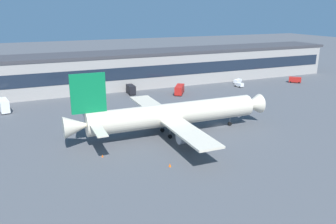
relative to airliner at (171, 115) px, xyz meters
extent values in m
plane|color=#4C4F54|center=(15.71, 1.10, -5.52)|extent=(600.00, 600.00, 0.00)
cube|color=#9E9993|center=(15.71, 62.19, 1.21)|extent=(181.43, 19.84, 13.46)
cube|color=#38383D|center=(15.71, 62.19, 8.54)|extent=(185.06, 20.24, 1.20)
cube|color=#192333|center=(15.71, 52.22, 1.89)|extent=(177.80, 0.16, 4.85)
cylinder|color=beige|center=(0.89, -0.01, 0.02)|extent=(45.81, 6.47, 5.87)
cone|color=beige|center=(25.52, -0.33, 0.02)|extent=(5.36, 5.65, 5.58)
cone|color=beige|center=(-24.04, 0.31, 0.02)|extent=(6.53, 5.37, 5.29)
cube|color=#0C723F|center=(-20.98, 0.27, 7.65)|extent=(8.23, 0.61, 9.40)
cube|color=beige|center=(-20.40, 6.73, 0.90)|extent=(2.54, 10.60, 0.30)
cube|color=beige|center=(-20.57, -6.20, 0.90)|extent=(2.54, 10.60, 0.30)
cube|color=beige|center=(-0.94, 13.24, -0.57)|extent=(6.27, 20.66, 0.50)
cube|color=beige|center=(-1.28, -13.21, -0.57)|extent=(6.27, 20.66, 0.50)
cylinder|color=#99999E|center=(0.02, 10.14, -2.59)|extent=(4.89, 3.29, 3.23)
cylinder|color=#99999E|center=(-0.24, -10.14, -2.59)|extent=(4.89, 3.29, 3.23)
cylinder|color=black|center=(18.27, -0.24, -4.97)|extent=(1.11, 0.51, 1.10)
cylinder|color=slate|center=(18.27, -0.24, -3.39)|extent=(0.24, 0.24, 2.60)
cylinder|color=black|center=(-1.37, 2.66, -4.97)|extent=(1.11, 0.51, 1.10)
cylinder|color=slate|center=(-1.37, 2.66, -3.39)|extent=(0.24, 0.24, 2.60)
cylinder|color=black|center=(-1.43, -2.62, -4.97)|extent=(1.11, 0.51, 1.10)
cylinder|color=slate|center=(-1.43, -2.62, -3.39)|extent=(0.24, 0.24, 2.60)
cube|color=black|center=(4.19, 47.57, -3.57)|extent=(2.64, 6.09, 3.20)
cube|color=black|center=(4.13, 45.92, -2.93)|extent=(2.29, 2.19, 0.80)
cylinder|color=black|center=(5.19, 45.43, -5.17)|extent=(0.33, 0.71, 0.70)
cylinder|color=black|center=(3.03, 45.51, -5.17)|extent=(0.33, 0.71, 0.70)
cylinder|color=black|center=(5.36, 49.62, -5.17)|extent=(0.33, 0.71, 0.70)
cylinder|color=black|center=(3.20, 49.71, -5.17)|extent=(0.33, 0.71, 0.70)
cube|color=white|center=(50.39, 41.21, -4.42)|extent=(2.61, 3.90, 1.50)
cube|color=black|center=(50.57, 40.23, -4.12)|extent=(2.03, 1.57, 0.38)
cylinder|color=black|center=(51.50, 40.13, -5.17)|extent=(0.42, 0.74, 0.70)
cylinder|color=black|center=(49.73, 39.81, -5.17)|extent=(0.42, 0.74, 0.70)
cylinder|color=black|center=(51.06, 42.61, -5.17)|extent=(0.42, 0.74, 0.70)
cylinder|color=black|center=(49.28, 42.29, -5.17)|extent=(0.42, 0.74, 0.70)
cube|color=white|center=(-40.84, 40.52, -3.27)|extent=(3.71, 7.52, 3.80)
cube|color=black|center=(-41.16, 42.47, -2.51)|extent=(2.76, 2.87, 0.95)
cylinder|color=black|center=(-40.09, 43.19, -5.17)|extent=(0.41, 0.74, 0.70)
cylinder|color=black|center=(-41.60, 37.84, -5.17)|extent=(0.41, 0.74, 0.70)
cylinder|color=black|center=(-39.29, 38.22, -5.17)|extent=(0.41, 0.74, 0.70)
cube|color=red|center=(78.71, 38.61, -4.07)|extent=(5.34, 5.11, 2.20)
cube|color=black|center=(77.65, 39.57, -3.63)|extent=(2.71, 2.72, 0.55)
cylinder|color=black|center=(76.70, 39.09, -5.17)|extent=(0.72, 0.69, 0.70)
cylinder|color=black|center=(78.02, 40.57, -5.17)|extent=(0.72, 0.69, 0.70)
cylinder|color=black|center=(79.40, 36.66, -5.17)|extent=(0.72, 0.69, 0.70)
cylinder|color=black|center=(80.73, 38.14, -5.17)|extent=(0.72, 0.69, 0.70)
cube|color=red|center=(21.62, 40.05, -3.67)|extent=(6.96, 8.56, 3.00)
cube|color=black|center=(22.89, 41.98, -3.07)|extent=(3.77, 3.87, 0.75)
cylinder|color=black|center=(22.18, 43.20, -5.17)|extent=(0.64, 0.75, 0.70)
cylinder|color=black|center=(24.29, 41.82, -5.17)|extent=(0.64, 0.75, 0.70)
cylinder|color=black|center=(18.95, 38.29, -5.17)|extent=(0.64, 0.75, 0.70)
cylinder|color=black|center=(21.05, 36.91, -5.17)|extent=(0.64, 0.75, 0.70)
cube|color=white|center=(54.02, 47.55, -4.42)|extent=(4.78, 3.74, 1.50)
cube|color=black|center=(52.95, 46.98, -4.12)|extent=(2.18, 2.27, 0.38)
cylinder|color=black|center=(53.06, 46.08, -5.17)|extent=(0.76, 0.59, 0.70)
cylinder|color=black|center=(52.26, 47.58, -5.17)|extent=(0.76, 0.59, 0.70)
cylinder|color=black|center=(55.78, 47.52, -5.17)|extent=(0.76, 0.59, 0.70)
cylinder|color=black|center=(54.98, 49.03, -5.17)|extent=(0.76, 0.59, 0.70)
cone|color=#F2590C|center=(-8.24, -17.79, -5.15)|extent=(0.59, 0.59, 0.73)
cone|color=#F2590C|center=(-20.11, -7.12, -5.23)|extent=(0.45, 0.45, 0.57)
camera|label=1|loc=(-35.20, -78.28, 26.38)|focal=36.79mm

